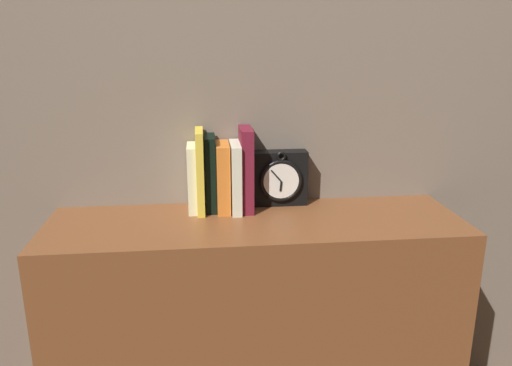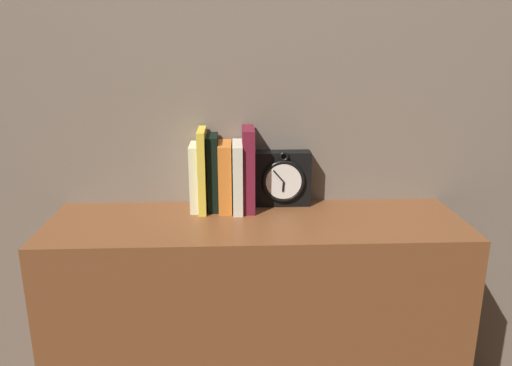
{
  "view_description": "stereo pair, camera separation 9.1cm",
  "coord_description": "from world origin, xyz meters",
  "px_view_note": "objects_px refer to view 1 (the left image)",
  "views": [
    {
      "loc": [
        -0.15,
        -1.38,
        1.26
      ],
      "look_at": [
        0.0,
        0.0,
        0.85
      ],
      "focal_mm": 35.0,
      "sensor_mm": 36.0,
      "label": 1
    },
    {
      "loc": [
        -0.06,
        -1.38,
        1.26
      ],
      "look_at": [
        0.0,
        0.0,
        0.85
      ],
      "focal_mm": 35.0,
      "sensor_mm": 36.0,
      "label": 2
    }
  ],
  "objects_px": {
    "book_slot3_orange": "(223,177)",
    "book_slot5_maroon": "(246,169)",
    "clock": "(280,178)",
    "book_slot0_cream": "(192,178)",
    "book_slot1_yellow": "(200,171)",
    "book_slot4_cream": "(236,177)",
    "book_slot2_black": "(210,173)"
  },
  "relations": [
    {
      "from": "book_slot3_orange",
      "to": "book_slot5_maroon",
      "type": "relative_size",
      "value": 0.82
    },
    {
      "from": "clock",
      "to": "book_slot3_orange",
      "type": "distance_m",
      "value": 0.19
    },
    {
      "from": "book_slot0_cream",
      "to": "clock",
      "type": "bearing_deg",
      "value": 5.1
    },
    {
      "from": "book_slot1_yellow",
      "to": "book_slot0_cream",
      "type": "bearing_deg",
      "value": 160.47
    },
    {
      "from": "book_slot4_cream",
      "to": "book_slot1_yellow",
      "type": "bearing_deg",
      "value": 177.46
    },
    {
      "from": "book_slot0_cream",
      "to": "book_slot3_orange",
      "type": "bearing_deg",
      "value": -4.12
    },
    {
      "from": "book_slot1_yellow",
      "to": "book_slot4_cream",
      "type": "height_order",
      "value": "book_slot1_yellow"
    },
    {
      "from": "book_slot2_black",
      "to": "book_slot4_cream",
      "type": "xyz_separation_m",
      "value": [
        0.08,
        -0.02,
        -0.01
      ]
    },
    {
      "from": "book_slot2_black",
      "to": "book_slot4_cream",
      "type": "bearing_deg",
      "value": -11.79
    },
    {
      "from": "book_slot2_black",
      "to": "book_slot5_maroon",
      "type": "height_order",
      "value": "book_slot5_maroon"
    },
    {
      "from": "book_slot0_cream",
      "to": "book_slot5_maroon",
      "type": "height_order",
      "value": "book_slot5_maroon"
    },
    {
      "from": "book_slot0_cream",
      "to": "book_slot3_orange",
      "type": "xyz_separation_m",
      "value": [
        0.09,
        -0.01,
        0.0
      ]
    },
    {
      "from": "book_slot1_yellow",
      "to": "book_slot3_orange",
      "type": "height_order",
      "value": "book_slot1_yellow"
    },
    {
      "from": "book_slot5_maroon",
      "to": "book_slot2_black",
      "type": "bearing_deg",
      "value": 174.8
    },
    {
      "from": "clock",
      "to": "book_slot5_maroon",
      "type": "relative_size",
      "value": 0.71
    },
    {
      "from": "book_slot3_orange",
      "to": "book_slot5_maroon",
      "type": "height_order",
      "value": "book_slot5_maroon"
    },
    {
      "from": "book_slot3_orange",
      "to": "book_slot5_maroon",
      "type": "bearing_deg",
      "value": -0.7
    },
    {
      "from": "book_slot1_yellow",
      "to": "book_slot2_black",
      "type": "relative_size",
      "value": 1.09
    },
    {
      "from": "book_slot1_yellow",
      "to": "book_slot3_orange",
      "type": "relative_size",
      "value": 1.21
    },
    {
      "from": "book_slot5_maroon",
      "to": "book_slot3_orange",
      "type": "bearing_deg",
      "value": 179.3
    },
    {
      "from": "book_slot3_orange",
      "to": "book_slot4_cream",
      "type": "distance_m",
      "value": 0.04
    },
    {
      "from": "book_slot0_cream",
      "to": "book_slot3_orange",
      "type": "height_order",
      "value": "book_slot3_orange"
    },
    {
      "from": "book_slot4_cream",
      "to": "book_slot5_maroon",
      "type": "relative_size",
      "value": 0.83
    },
    {
      "from": "clock",
      "to": "book_slot2_black",
      "type": "bearing_deg",
      "value": -174.21
    },
    {
      "from": "book_slot1_yellow",
      "to": "book_slot2_black",
      "type": "xyz_separation_m",
      "value": [
        0.03,
        0.01,
        -0.01
      ]
    },
    {
      "from": "book_slot4_cream",
      "to": "book_slot5_maroon",
      "type": "height_order",
      "value": "book_slot5_maroon"
    },
    {
      "from": "book_slot0_cream",
      "to": "book_slot4_cream",
      "type": "xyz_separation_m",
      "value": [
        0.13,
        -0.01,
        0.0
      ]
    },
    {
      "from": "book_slot4_cream",
      "to": "book_slot2_black",
      "type": "bearing_deg",
      "value": 168.21
    },
    {
      "from": "book_slot4_cream",
      "to": "book_slot0_cream",
      "type": "bearing_deg",
      "value": 174.15
    },
    {
      "from": "book_slot1_yellow",
      "to": "book_slot5_maroon",
      "type": "distance_m",
      "value": 0.14
    },
    {
      "from": "book_slot0_cream",
      "to": "book_slot4_cream",
      "type": "relative_size",
      "value": 0.97
    },
    {
      "from": "book_slot0_cream",
      "to": "book_slot2_black",
      "type": "xyz_separation_m",
      "value": [
        0.06,
        0.0,
        0.01
      ]
    }
  ]
}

